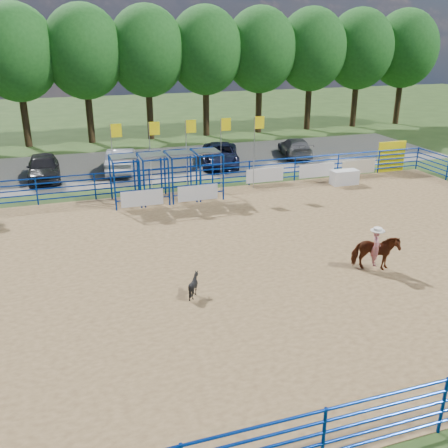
# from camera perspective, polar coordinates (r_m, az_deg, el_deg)

# --- Properties ---
(ground) EXTENTS (120.00, 120.00, 0.00)m
(ground) POSITION_cam_1_polar(r_m,az_deg,el_deg) (20.42, 5.02, -3.88)
(ground) COLOR #365020
(ground) RESTS_ON ground
(arena_dirt) EXTENTS (30.00, 20.00, 0.02)m
(arena_dirt) POSITION_cam_1_polar(r_m,az_deg,el_deg) (20.42, 5.02, -3.85)
(arena_dirt) COLOR #9B7B4D
(arena_dirt) RESTS_ON ground
(gravel_strip) EXTENTS (40.00, 10.00, 0.01)m
(gravel_strip) POSITION_cam_1_polar(r_m,az_deg,el_deg) (35.83, -5.69, 7.04)
(gravel_strip) COLOR slate
(gravel_strip) RESTS_ON ground
(announcer_table) EXTENTS (1.64, 0.79, 0.87)m
(announcer_table) POSITION_cam_1_polar(r_m,az_deg,el_deg) (31.01, 13.59, 5.22)
(announcer_table) COLOR silver
(announcer_table) RESTS_ON arena_dirt
(horse_and_rider) EXTENTS (1.87, 1.42, 2.43)m
(horse_and_rider) POSITION_cam_1_polar(r_m,az_deg,el_deg) (19.83, 16.93, -2.79)
(horse_and_rider) COLOR #632B13
(horse_and_rider) RESTS_ON arena_dirt
(calf) EXTENTS (0.88, 0.83, 0.80)m
(calf) POSITION_cam_1_polar(r_m,az_deg,el_deg) (17.36, -3.47, -7.00)
(calf) COLOR black
(calf) RESTS_ON arena_dirt
(car_a) EXTENTS (1.95, 4.73, 1.60)m
(car_a) POSITION_cam_1_polar(r_m,az_deg,el_deg) (32.99, -19.93, 6.12)
(car_a) COLOR black
(car_a) RESTS_ON gravel_strip
(car_b) EXTENTS (2.61, 5.00, 1.57)m
(car_b) POSITION_cam_1_polar(r_m,az_deg,el_deg) (33.58, -11.66, 7.15)
(car_b) COLOR gray
(car_b) RESTS_ON gravel_strip
(car_c) EXTENTS (3.81, 5.76, 1.47)m
(car_c) POSITION_cam_1_polar(r_m,az_deg,el_deg) (34.67, -0.44, 7.93)
(car_c) COLOR black
(car_c) RESTS_ON gravel_strip
(car_d) EXTENTS (2.87, 4.95, 1.35)m
(car_d) POSITION_cam_1_polar(r_m,az_deg,el_deg) (37.64, 8.14, 8.66)
(car_d) COLOR #5F5F62
(car_d) RESTS_ON gravel_strip
(perimeter_fence) EXTENTS (30.10, 20.10, 1.50)m
(perimeter_fence) POSITION_cam_1_polar(r_m,az_deg,el_deg) (20.12, 5.08, -1.94)
(perimeter_fence) COLOR #062D97
(perimeter_fence) RESTS_ON ground
(chute_assembly) EXTENTS (19.32, 2.41, 4.20)m
(chute_assembly) POSITION_cam_1_polar(r_m,az_deg,el_deg) (27.40, -5.85, 5.40)
(chute_assembly) COLOR #062D97
(chute_assembly) RESTS_ON ground
(treeline) EXTENTS (56.40, 6.40, 11.24)m
(treeline) POSITION_cam_1_polar(r_m,az_deg,el_deg) (43.64, -8.85, 19.37)
(treeline) COLOR #3F2B19
(treeline) RESTS_ON ground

